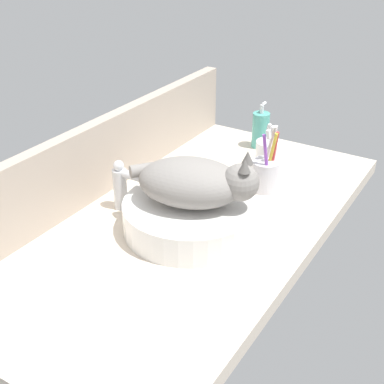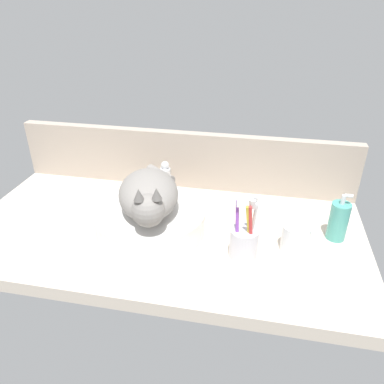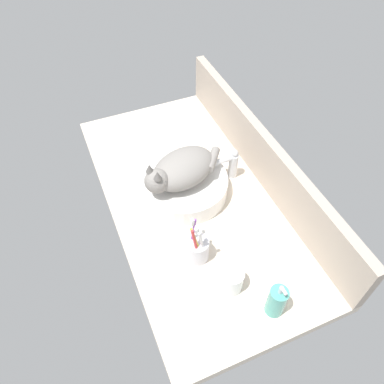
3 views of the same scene
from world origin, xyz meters
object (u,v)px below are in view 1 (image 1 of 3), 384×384
object	(u,v)px
sink_basin	(190,216)
soap_dispenser	(261,130)
faucet	(123,184)
toothbrush_cup	(266,173)
cat	(196,182)
water_glass	(268,156)

from	to	relation	value
sink_basin	soap_dispenser	size ratio (longest dim) A/B	2.22
faucet	soap_dispenser	bearing A→B (deg)	-13.02
sink_basin	toothbrush_cup	size ratio (longest dim) A/B	1.76
cat	toothbrush_cup	size ratio (longest dim) A/B	1.69
sink_basin	faucet	world-z (taller)	faucet
soap_dispenser	toothbrush_cup	size ratio (longest dim) A/B	0.79
soap_dispenser	water_glass	world-z (taller)	soap_dispenser
cat	soap_dispenser	xyz separation A→B (cm)	(53.78, 8.40, -7.29)
sink_basin	water_glass	xyz separation A→B (cm)	(42.11, -1.33, -0.14)
cat	soap_dispenser	world-z (taller)	cat
toothbrush_cup	water_glass	xyz separation A→B (cm)	(13.73, 5.48, -1.38)
soap_dispenser	faucet	bearing A→B (deg)	166.98
faucet	toothbrush_cup	world-z (taller)	toothbrush_cup
water_glass	sink_basin	bearing A→B (deg)	178.19
cat	soap_dispenser	bearing A→B (deg)	8.87
cat	toothbrush_cup	bearing A→B (deg)	-11.22
sink_basin	cat	bearing A→B (deg)	-68.85
toothbrush_cup	faucet	bearing A→B (deg)	137.48
toothbrush_cup	water_glass	size ratio (longest dim) A/B	2.30
sink_basin	cat	size ratio (longest dim) A/B	1.04
sink_basin	soap_dispenser	xyz separation A→B (cm)	(54.28, 7.12, 2.19)
cat	faucet	bearing A→B (deg)	93.13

